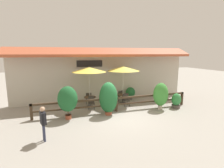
% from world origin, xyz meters
% --- Properties ---
extents(ground_plane, '(60.00, 60.00, 0.00)m').
position_xyz_m(ground_plane, '(0.00, 0.00, 0.00)').
color(ground_plane, gray).
extents(building_facade, '(14.28, 1.49, 4.23)m').
position_xyz_m(building_facade, '(-0.00, 4.10, 2.17)').
color(building_facade, '#BCB7A8').
rests_on(building_facade, ground).
extents(patio_railing, '(10.40, 0.14, 0.95)m').
position_xyz_m(patio_railing, '(0.00, 1.05, 0.70)').
color(patio_railing, '#3D2D1E').
rests_on(patio_railing, ground).
extents(patio_umbrella_near, '(2.40, 2.40, 2.87)m').
position_xyz_m(patio_umbrella_near, '(-1.46, 2.68, 2.66)').
color(patio_umbrella_near, '#B7B2A8').
rests_on(patio_umbrella_near, ground).
extents(dining_table_near, '(0.85, 0.85, 0.71)m').
position_xyz_m(dining_table_near, '(-1.46, 2.68, 0.56)').
color(dining_table_near, '#4C3826').
rests_on(dining_table_near, ground).
extents(chair_near_streetside, '(0.47, 0.47, 0.88)m').
position_xyz_m(chair_near_streetside, '(-1.48, 2.05, 0.50)').
color(chair_near_streetside, '#332D28').
rests_on(chair_near_streetside, ground).
extents(chair_near_wallside, '(0.49, 0.49, 0.88)m').
position_xyz_m(chair_near_wallside, '(-1.43, 3.31, 0.50)').
color(chair_near_wallside, '#332D28').
rests_on(chair_near_wallside, ground).
extents(patio_umbrella_middle, '(2.40, 2.40, 2.87)m').
position_xyz_m(patio_umbrella_middle, '(1.09, 2.70, 2.66)').
color(patio_umbrella_middle, '#B7B2A8').
rests_on(patio_umbrella_middle, ground).
extents(dining_table_middle, '(0.85, 0.85, 0.71)m').
position_xyz_m(dining_table_middle, '(1.09, 2.70, 0.56)').
color(dining_table_middle, '#4C3826').
rests_on(dining_table_middle, ground).
extents(chair_middle_streetside, '(0.44, 0.44, 0.88)m').
position_xyz_m(chair_middle_streetside, '(1.09, 2.08, 0.50)').
color(chair_middle_streetside, '#332D28').
rests_on(chair_middle_streetside, ground).
extents(chair_middle_wallside, '(0.51, 0.51, 0.88)m').
position_xyz_m(chair_middle_wallside, '(1.03, 3.33, 0.50)').
color(chair_middle_wallside, '#332D28').
rests_on(chair_middle_wallside, ground).
extents(potted_plant_tall_tropical, '(1.14, 1.03, 2.06)m').
position_xyz_m(potted_plant_tall_tropical, '(-0.67, 0.62, 1.07)').
color(potted_plant_tall_tropical, '#9E4C33').
rests_on(potted_plant_tall_tropical, ground).
extents(potted_plant_broad_leaf, '(1.02, 0.92, 1.83)m').
position_xyz_m(potted_plant_broad_leaf, '(3.01, 0.59, 1.02)').
color(potted_plant_broad_leaf, '#B7AD99').
rests_on(potted_plant_broad_leaf, ground).
extents(potted_plant_small_flowering, '(0.66, 0.60, 1.03)m').
position_xyz_m(potted_plant_small_flowering, '(4.24, 0.53, 0.50)').
color(potted_plant_small_flowering, '#564C47').
rests_on(potted_plant_small_flowering, ground).
extents(potted_plant_entrance_palm, '(1.13, 1.02, 1.94)m').
position_xyz_m(potted_plant_entrance_palm, '(-3.11, 0.62, 1.18)').
color(potted_plant_entrance_palm, '#9E4C33').
rests_on(potted_plant_entrance_palm, ground).
extents(potted_plant_corner_fern, '(0.78, 0.70, 1.03)m').
position_xyz_m(potted_plant_corner_fern, '(2.07, 3.55, 0.57)').
color(potted_plant_corner_fern, '#564C47').
rests_on(potted_plant_corner_fern, ground).
extents(pedestrian, '(0.30, 0.53, 1.56)m').
position_xyz_m(pedestrian, '(-4.28, -1.74, 1.00)').
color(pedestrian, '#2D334C').
rests_on(pedestrian, ground).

